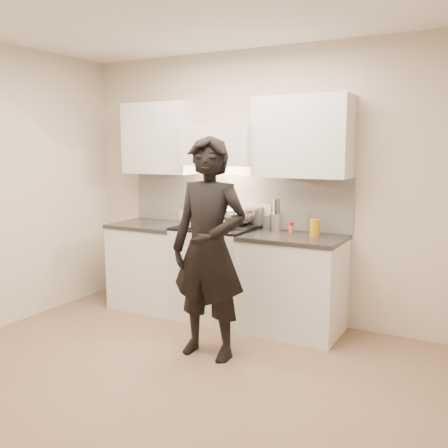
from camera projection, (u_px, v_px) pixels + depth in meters
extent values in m
plane|color=#7E6248|center=(159.00, 378.00, 3.77)|extent=(4.00, 4.00, 0.00)
cube|color=beige|center=(257.00, 185.00, 5.09)|extent=(4.00, 0.04, 2.70)
cube|color=silver|center=(151.00, 3.00, 3.36)|extent=(4.00, 3.50, 0.02)
cube|color=silver|center=(235.00, 200.00, 5.22)|extent=(2.50, 0.02, 0.53)
cube|color=#BCBCBC|center=(229.00, 215.00, 5.23)|extent=(0.76, 0.08, 0.20)
cube|color=silver|center=(222.00, 145.00, 4.99)|extent=(0.76, 0.40, 0.40)
cylinder|color=silver|center=(213.00, 164.00, 4.86)|extent=(0.66, 0.02, 0.02)
cube|color=silver|center=(302.00, 137.00, 4.62)|extent=(0.90, 0.33, 0.75)
cube|color=silver|center=(160.00, 139.00, 5.38)|extent=(0.80, 0.33, 0.75)
cube|color=beige|center=(267.00, 210.00, 5.04)|extent=(0.08, 0.01, 0.12)
cube|color=silver|center=(216.00, 273.00, 5.08)|extent=(0.76, 0.65, 0.92)
cube|color=black|center=(216.00, 228.00, 5.01)|extent=(0.76, 0.65, 0.02)
cube|color=silver|center=(236.00, 226.00, 5.04)|extent=(0.36, 0.34, 0.01)
cylinder|color=silver|center=(201.00, 248.00, 4.78)|extent=(0.62, 0.02, 0.02)
cylinder|color=black|center=(193.00, 226.00, 4.96)|extent=(0.18, 0.18, 0.01)
cylinder|color=black|center=(225.00, 229.00, 4.79)|extent=(0.18, 0.18, 0.01)
cylinder|color=black|center=(208.00, 223.00, 5.22)|extent=(0.18, 0.18, 0.01)
cylinder|color=black|center=(239.00, 225.00, 5.05)|extent=(0.18, 0.18, 0.01)
cube|color=silver|center=(293.00, 286.00, 4.69)|extent=(0.90, 0.65, 0.88)
cube|color=black|center=(294.00, 238.00, 4.62)|extent=(0.92, 0.67, 0.04)
cube|color=silver|center=(154.00, 267.00, 5.45)|extent=(0.80, 0.65, 0.88)
cube|color=black|center=(153.00, 225.00, 5.38)|extent=(0.82, 0.67, 0.04)
ellipsoid|color=silver|center=(236.00, 214.00, 5.00)|extent=(0.40, 0.40, 0.22)
torus|color=silver|center=(236.00, 209.00, 4.99)|extent=(0.41, 0.41, 0.02)
ellipsoid|color=beige|center=(236.00, 215.00, 5.00)|extent=(0.23, 0.23, 0.10)
cylinder|color=white|center=(224.00, 204.00, 4.87)|extent=(0.16, 0.27, 0.21)
cylinder|color=silver|center=(191.00, 217.00, 4.96)|extent=(0.33, 0.33, 0.18)
cube|color=silver|center=(176.00, 210.00, 4.98)|extent=(0.06, 0.04, 0.01)
cube|color=silver|center=(207.00, 211.00, 4.92)|extent=(0.06, 0.04, 0.01)
cylinder|color=#BCBCBC|center=(276.00, 222.00, 4.88)|extent=(0.12, 0.12, 0.17)
cylinder|color=black|center=(279.00, 214.00, 4.86)|extent=(0.01, 0.01, 0.29)
cylinder|color=white|center=(278.00, 214.00, 4.88)|extent=(0.01, 0.01, 0.29)
cylinder|color=#BCBCBC|center=(276.00, 214.00, 4.89)|extent=(0.01, 0.01, 0.29)
cylinder|color=black|center=(274.00, 214.00, 4.89)|extent=(0.01, 0.01, 0.29)
cylinder|color=#BCBCBC|center=(273.00, 214.00, 4.87)|extent=(0.01, 0.01, 0.29)
cylinder|color=white|center=(274.00, 214.00, 4.85)|extent=(0.01, 0.01, 0.29)
cylinder|color=black|center=(276.00, 214.00, 4.84)|extent=(0.01, 0.01, 0.29)
cylinder|color=#BCBCBC|center=(278.00, 214.00, 4.84)|extent=(0.01, 0.01, 0.29)
cylinder|color=#C75525|center=(291.00, 229.00, 4.78)|extent=(0.04, 0.04, 0.07)
cylinder|color=#BC000E|center=(291.00, 224.00, 4.77)|extent=(0.04, 0.04, 0.02)
cylinder|color=#B7860D|center=(315.00, 228.00, 4.58)|extent=(0.09, 0.09, 0.16)
imported|color=black|center=(209.00, 249.00, 4.07)|extent=(0.67, 0.44, 1.82)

